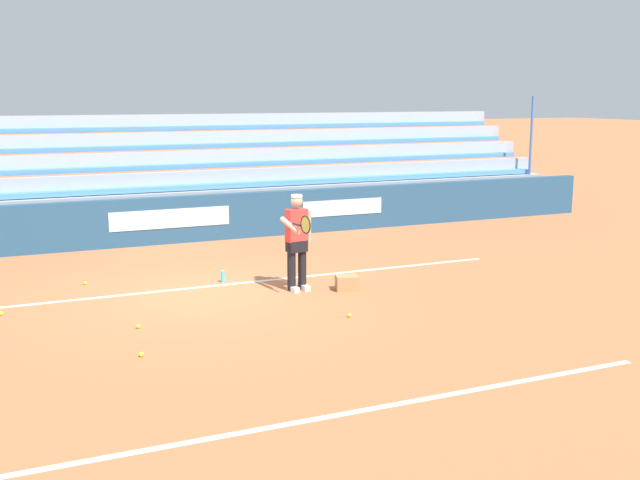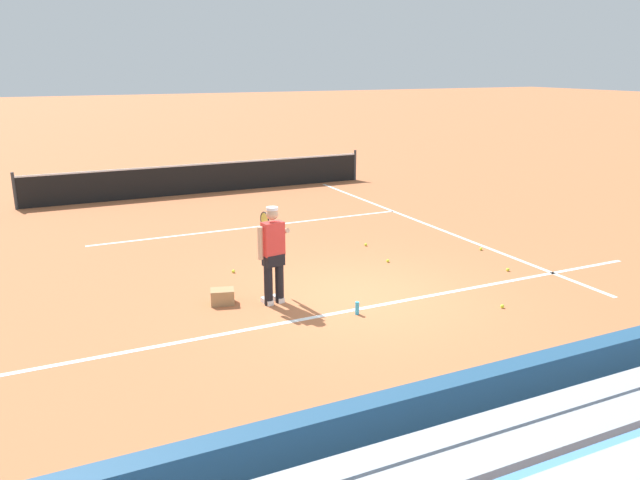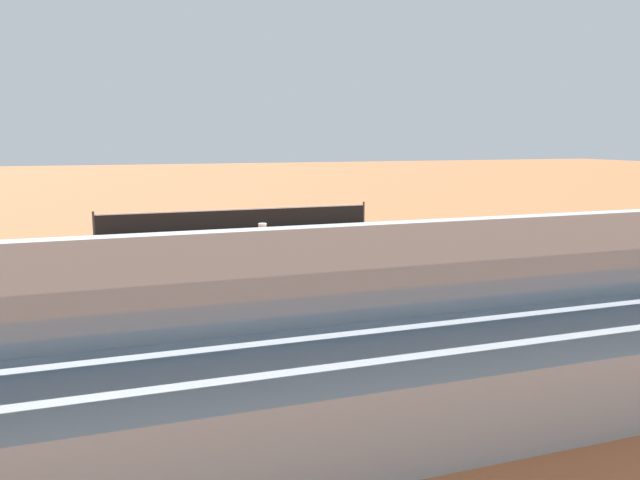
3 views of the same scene
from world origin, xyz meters
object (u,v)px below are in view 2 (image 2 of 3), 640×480
(tennis_ball_near_player, at_px, (233,271))
(tennis_ball_stray_back, at_px, (388,261))
(ball_box_cardboard, at_px, (222,297))
(tennis_net, at_px, (204,178))
(tennis_ball_on_baseline, at_px, (502,306))
(tennis_ball_midcourt, at_px, (366,245))
(tennis_ball_by_box, at_px, (508,270))
(water_bottle, at_px, (357,308))
(tennis_player, at_px, (273,254))
(tennis_ball_far_left, at_px, (481,249))

(tennis_ball_near_player, bearing_deg, tennis_ball_stray_back, -13.16)
(ball_box_cardboard, bearing_deg, tennis_net, 76.46)
(tennis_ball_stray_back, bearing_deg, tennis_ball_on_baseline, -81.93)
(tennis_ball_midcourt, relative_size, tennis_ball_stray_back, 1.00)
(tennis_ball_by_box, relative_size, water_bottle, 0.30)
(tennis_player, relative_size, tennis_ball_by_box, 25.98)
(ball_box_cardboard, xyz_separation_m, tennis_net, (2.31, 9.58, 0.36))
(tennis_ball_near_player, distance_m, tennis_ball_stray_back, 3.23)
(tennis_ball_far_left, height_order, tennis_ball_midcourt, same)
(tennis_ball_on_baseline, bearing_deg, tennis_player, 151.09)
(tennis_ball_stray_back, bearing_deg, tennis_player, -159.41)
(tennis_ball_midcourt, bearing_deg, ball_box_cardboard, -152.95)
(tennis_ball_stray_back, xyz_separation_m, tennis_net, (-1.51, 8.80, 0.46))
(tennis_player, distance_m, water_bottle, 1.70)
(ball_box_cardboard, height_order, tennis_ball_on_baseline, ball_box_cardboard)
(tennis_player, relative_size, tennis_ball_midcourt, 25.98)
(tennis_ball_stray_back, xyz_separation_m, water_bottle, (-1.94, -2.21, 0.08))
(tennis_player, relative_size, water_bottle, 7.80)
(tennis_player, bearing_deg, tennis_ball_far_left, 10.40)
(tennis_ball_midcourt, bearing_deg, tennis_ball_stray_back, -98.17)
(tennis_player, distance_m, tennis_ball_by_box, 4.97)
(tennis_ball_midcourt, bearing_deg, tennis_ball_near_player, -170.99)
(tennis_ball_far_left, bearing_deg, tennis_ball_stray_back, 176.37)
(tennis_player, height_order, tennis_net, tennis_player)
(tennis_ball_stray_back, distance_m, water_bottle, 2.94)
(tennis_ball_by_box, bearing_deg, tennis_ball_stray_back, 140.53)
(tennis_ball_near_player, height_order, tennis_net, tennis_net)
(tennis_ball_midcourt, bearing_deg, tennis_ball_on_baseline, -86.69)
(tennis_player, bearing_deg, tennis_ball_near_player, 94.20)
(tennis_ball_on_baseline, bearing_deg, tennis_ball_midcourt, 93.31)
(tennis_player, xyz_separation_m, water_bottle, (1.06, -1.08, -0.78))
(ball_box_cardboard, xyz_separation_m, tennis_ball_on_baseline, (4.25, -2.24, -0.10))
(tennis_ball_on_baseline, bearing_deg, tennis_ball_by_box, 45.90)
(ball_box_cardboard, height_order, water_bottle, ball_box_cardboard)
(ball_box_cardboard, bearing_deg, tennis_ball_near_player, 65.88)
(water_bottle, relative_size, tennis_net, 0.02)
(tennis_ball_on_baseline, distance_m, tennis_ball_by_box, 2.07)
(tennis_ball_on_baseline, distance_m, water_bottle, 2.51)
(tennis_ball_near_player, bearing_deg, tennis_ball_by_box, -24.41)
(tennis_ball_near_player, distance_m, tennis_net, 8.24)
(tennis_net, bearing_deg, ball_box_cardboard, -103.54)
(ball_box_cardboard, xyz_separation_m, tennis_ball_near_player, (0.68, 1.52, -0.10))
(tennis_ball_midcourt, distance_m, water_bottle, 4.07)
(tennis_ball_near_player, bearing_deg, tennis_player, -85.80)
(tennis_ball_stray_back, bearing_deg, ball_box_cardboard, -168.44)
(tennis_player, bearing_deg, tennis_ball_by_box, -4.81)
(tennis_ball_far_left, distance_m, water_bottle, 4.75)
(ball_box_cardboard, relative_size, tennis_ball_stray_back, 6.06)
(tennis_ball_near_player, bearing_deg, water_bottle, -67.79)
(tennis_ball_far_left, height_order, tennis_ball_by_box, same)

